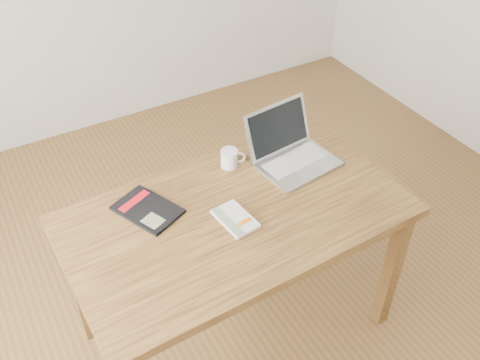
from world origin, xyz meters
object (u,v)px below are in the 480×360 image
black_guidebook (147,210)px  coffee_mug (230,158)px  desk (237,228)px  white_guidebook (235,219)px  laptop (291,151)px

black_guidebook → coffee_mug: bearing=-12.0°
desk → black_guidebook: size_ratio=4.51×
white_guidebook → black_guidebook: 0.35m
desk → laptop: 0.43m
desk → coffee_mug: coffee_mug is taller
desk → white_guidebook: 0.11m
white_guidebook → coffee_mug: size_ratio=1.85×
coffee_mug → white_guidebook: bearing=-93.2°
desk → coffee_mug: (0.12, 0.27, 0.13)m
white_guidebook → laptop: laptop is taller
black_guidebook → laptop: 0.67m
coffee_mug → black_guidebook: bearing=-145.8°
desk → black_guidebook: 0.36m
black_guidebook → desk: bearing=-55.0°
desk → laptop: (0.37, 0.17, 0.14)m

